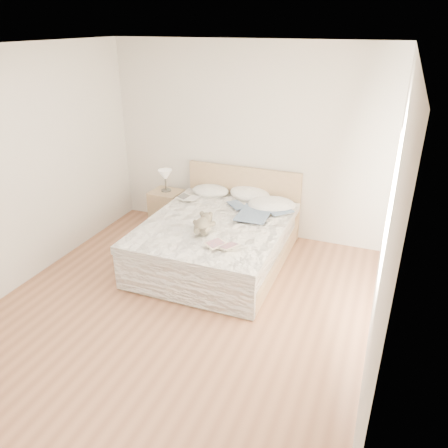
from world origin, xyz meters
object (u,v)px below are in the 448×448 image
Objects in this scene: photo_book at (189,198)px; table_lamp at (165,176)px; childrens_book at (222,245)px; bed at (218,240)px; nightstand at (167,208)px; teddy_bear at (202,230)px.

table_lamp is at bearing 157.31° from photo_book.
table_lamp is at bearing 162.93° from childrens_book.
bed is 6.50× the size of table_lamp.
photo_book is (0.51, -0.28, 0.35)m from nightstand.
bed is 0.85m from photo_book.
bed is 6.96× the size of photo_book.
photo_book is at bearing -30.03° from table_lamp.
childrens_book is at bearing -48.12° from teddy_bear.
table_lamp reaches higher than nightstand.
photo_book is 0.94× the size of childrens_book.
bed is at bearing 74.61° from teddy_bear.
nightstand is at bearing 147.19° from bed.
nightstand is 1.70× the size of childrens_book.
nightstand is at bearing 163.20° from childrens_book.
bed is 1.37m from nightstand.
bed is 6.53× the size of childrens_book.
childrens_book reaches higher than nightstand.
table_lamp reaches higher than teddy_bear.
teddy_bear is at bearing -48.49° from photo_book.
nightstand is 1.70× the size of table_lamp.
teddy_bear reaches higher than photo_book.
bed reaches higher than childrens_book.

